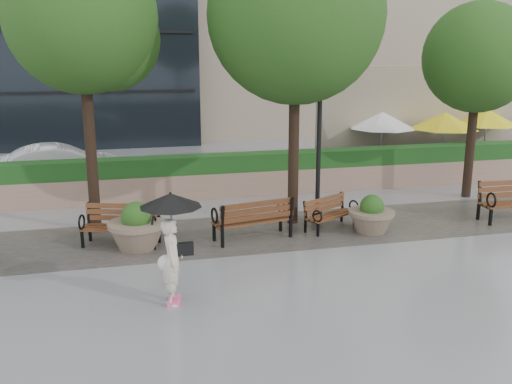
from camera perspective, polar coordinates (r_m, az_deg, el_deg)
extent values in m
plane|color=gray|center=(11.95, 1.96, -8.52)|extent=(100.00, 100.00, 0.00)
cube|color=#383330|center=(14.68, -1.23, -4.14)|extent=(28.00, 3.20, 0.01)
cube|color=#A07A67|center=(18.35, -3.98, 0.82)|extent=(24.00, 0.80, 0.80)
cube|color=#1A4416|center=(18.21, -4.01, 2.89)|extent=(24.00, 0.75, 0.55)
cube|color=tan|center=(24.26, 17.49, 7.27)|extent=(10.00, 0.60, 4.00)
cube|color=#1A4416|center=(22.38, 18.99, 2.61)|extent=(8.00, 0.50, 0.90)
cube|color=black|center=(22.30, -5.75, 2.10)|extent=(40.00, 7.00, 0.00)
cube|color=brown|center=(14.00, -13.40, -3.53)|extent=(1.91, 1.09, 0.05)
cube|color=brown|center=(14.17, -13.13, -1.97)|extent=(1.78, 0.69, 0.43)
cube|color=black|center=(14.09, -13.32, -4.32)|extent=(1.95, 1.19, 0.47)
torus|color=black|center=(14.07, -17.03, -2.91)|extent=(0.17, 0.37, 0.38)
torus|color=black|center=(13.54, -10.17, -3.15)|extent=(0.17, 0.37, 0.38)
cube|color=brown|center=(14.11, -0.38, -2.88)|extent=(2.03, 0.96, 0.05)
cube|color=brown|center=(13.75, 0.15, -1.87)|extent=(1.94, 0.52, 0.46)
cube|color=black|center=(14.15, -0.33, -3.80)|extent=(2.05, 1.07, 0.50)
torus|color=black|center=(14.62, 2.57, -1.50)|extent=(0.13, 0.40, 0.40)
torus|color=black|center=(13.88, -4.18, -2.37)|extent=(0.13, 0.40, 0.40)
cube|color=brown|center=(15.04, 7.54, -2.33)|extent=(1.58, 1.15, 0.04)
cube|color=brown|center=(15.11, 6.88, -1.17)|extent=(1.41, 0.83, 0.36)
cube|color=black|center=(15.10, 7.45, -2.96)|extent=(1.62, 1.23, 0.40)
torus|color=black|center=(14.36, 6.15, -2.42)|extent=(0.19, 0.30, 0.32)
torus|color=black|center=(15.45, 9.75, -1.36)|extent=(0.19, 0.30, 0.32)
cube|color=brown|center=(17.32, 24.18, 0.32)|extent=(2.04, 0.20, 0.48)
torus|color=black|center=(16.39, 22.47, -0.76)|extent=(0.07, 0.42, 0.42)
cylinder|color=#7F6B56|center=(13.69, -11.85, -3.17)|extent=(1.36, 1.36, 0.11)
sphere|color=#194112|center=(13.63, -11.89, -2.42)|extent=(0.70, 0.70, 0.70)
cylinder|color=#7F6B56|center=(14.92, 11.49, -2.03)|extent=(1.19, 1.19, 0.10)
sphere|color=#194112|center=(14.88, 11.52, -1.42)|extent=(0.61, 0.61, 0.61)
cylinder|color=black|center=(15.30, 6.29, 4.29)|extent=(0.12, 0.12, 4.03)
cylinder|color=black|center=(15.72, 6.11, -2.42)|extent=(0.28, 0.28, 0.30)
sphere|color=black|center=(15.10, 6.50, 12.03)|extent=(0.24, 0.24, 0.24)
cylinder|color=black|center=(14.94, -16.28, 5.42)|extent=(0.28, 0.28, 4.98)
sphere|color=#194112|center=(14.82, -17.06, 16.34)|extent=(3.65, 3.65, 3.65)
sphere|color=#194112|center=(15.09, -14.52, 14.56)|extent=(2.55, 2.55, 2.55)
cylinder|color=black|center=(15.06, 3.81, 6.19)|extent=(0.28, 0.28, 5.07)
sphere|color=#194112|center=(14.94, 4.00, 17.27)|extent=(4.49, 4.49, 4.49)
sphere|color=#194112|center=(15.40, 5.82, 15.25)|extent=(3.14, 3.14, 3.14)
cylinder|color=black|center=(19.17, 20.74, 5.49)|extent=(0.28, 0.28, 4.07)
sphere|color=#194112|center=(19.00, 21.36, 12.43)|extent=(3.34, 3.34, 3.34)
sphere|color=#194112|center=(19.60, 22.21, 11.18)|extent=(2.34, 2.34, 2.34)
cylinder|color=black|center=(22.47, 12.27, 2.06)|extent=(0.40, 0.40, 0.10)
cylinder|color=#99999E|center=(22.28, 12.41, 4.70)|extent=(0.06, 0.06, 2.20)
cone|color=white|center=(22.16, 12.53, 7.00)|extent=(2.50, 2.50, 0.60)
cylinder|color=black|center=(22.91, 18.02, 1.92)|extent=(0.40, 0.40, 0.10)
cylinder|color=#99999E|center=(22.73, 18.22, 4.51)|extent=(0.06, 0.06, 2.20)
cone|color=yellow|center=(22.61, 18.39, 6.76)|extent=(2.50, 2.50, 0.60)
cylinder|color=black|center=(24.70, 21.68, 2.45)|extent=(0.40, 0.40, 0.10)
cylinder|color=#99999E|center=(24.53, 21.90, 4.85)|extent=(0.06, 0.06, 2.20)
cone|color=yellow|center=(24.42, 22.09, 6.93)|extent=(2.50, 2.50, 0.60)
imported|color=white|center=(20.96, -18.91, 2.60)|extent=(4.44, 2.09, 1.41)
imported|color=beige|center=(10.59, -8.35, -6.61)|extent=(0.54, 0.70, 1.75)
cube|color=#F2598C|center=(11.02, -8.15, -10.43)|extent=(0.15, 0.26, 0.09)
cube|color=#F2598C|center=(10.78, -8.26, -11.00)|extent=(0.15, 0.26, 0.09)
cube|color=black|center=(10.56, -7.17, -5.67)|extent=(0.17, 0.34, 0.24)
sphere|color=white|center=(10.87, -9.02, -7.01)|extent=(0.31, 0.31, 0.31)
cylinder|color=black|center=(10.43, -8.46, -3.14)|extent=(0.02, 0.02, 0.93)
cone|color=black|center=(10.31, -8.54, -0.82)|extent=(1.14, 1.14, 0.24)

